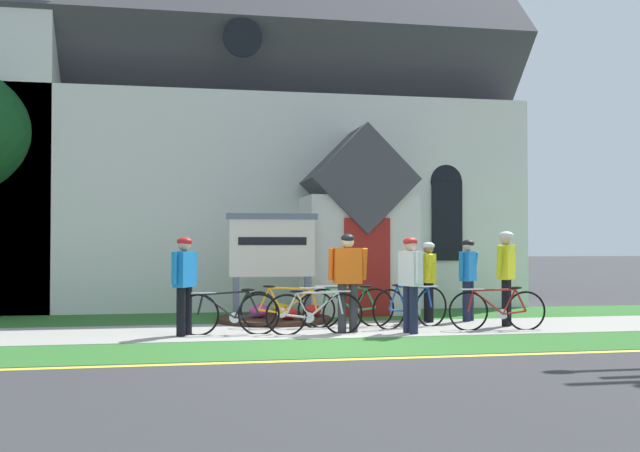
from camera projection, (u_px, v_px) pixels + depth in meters
name	position (u px, v px, depth m)	size (l,w,h in m)	color
ground	(287.00, 319.00, 15.71)	(140.00, 140.00, 0.00)	#333335
sidewalk_slab	(261.00, 331.00, 13.57)	(32.00, 2.60, 0.01)	#99968E
grass_verge	(279.00, 349.00, 11.28)	(32.00, 2.07, 0.01)	#2D6628
church_lawn	(247.00, 317.00, 16.11)	(24.00, 2.57, 0.01)	#2D6628
curb_paint_stripe	(292.00, 361.00, 10.11)	(28.00, 0.16, 0.01)	yellow
church_building	(216.00, 130.00, 22.47)	(14.51, 12.69, 12.83)	silver
church_sign	(272.00, 250.00, 15.46)	(1.86, 0.12, 2.17)	slate
flower_bed	(275.00, 317.00, 15.19)	(2.26, 2.26, 0.34)	#382319
bicycle_orange	(349.00, 307.00, 14.24)	(1.75, 0.08, 0.80)	black
bicycle_silver	(410.00, 307.00, 14.11)	(1.64, 0.68, 0.84)	black
bicycle_green	(229.00, 313.00, 13.02)	(1.75, 0.16, 0.81)	black
bicycle_yellow	(498.00, 310.00, 13.71)	(1.76, 0.26, 0.81)	black
bicycle_black	(314.00, 313.00, 13.09)	(1.71, 0.08, 0.79)	black
bicycle_white	(287.00, 308.00, 14.08)	(1.73, 0.38, 0.81)	black
cyclist_in_blue_jersey	(506.00, 270.00, 14.35)	(0.55, 0.57, 1.79)	black
cyclist_in_green_jersey	(429.00, 276.00, 15.12)	(0.27, 0.75, 1.58)	black
cyclist_in_yellow_jersey	(348.00, 274.00, 13.36)	(0.67, 0.28, 1.73)	#2D2D33
cyclist_in_white_jersey	(468.00, 274.00, 15.29)	(0.52, 0.53, 1.63)	#191E38
cyclist_in_orange_jersey	(410.00, 277.00, 13.21)	(0.33, 0.72, 1.67)	#191E38
cyclist_in_red_jersey	(184.00, 278.00, 12.88)	(0.43, 0.59, 1.67)	black
roadside_conifer	(461.00, 126.00, 23.11)	(3.14, 3.14, 7.68)	#3D2D1E
distant_hill	(155.00, 257.00, 87.77)	(84.61, 44.66, 21.26)	#847A5B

